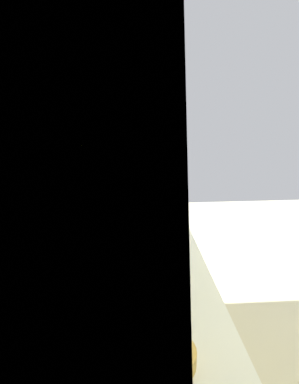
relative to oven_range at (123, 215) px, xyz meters
The scene contains 6 objects.
wall_back 1.67m from the oven_range, 164.74° to the left, with size 3.91×0.12×2.69m, color beige.
counter_run 1.80m from the oven_range, behind, with size 2.92×0.63×0.89m.
oven_range is the anchor object (origin of this frame).
microwave 1.43m from the oven_range, behind, with size 0.48×0.40×0.30m.
bowl 2.28m from the oven_range, behind, with size 0.18×0.18×0.04m.
kettle 1.00m from the oven_range, behind, with size 0.18×0.13×0.17m.
Camera 1 is at (-1.64, 1.25, 1.58)m, focal length 35.72 mm.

